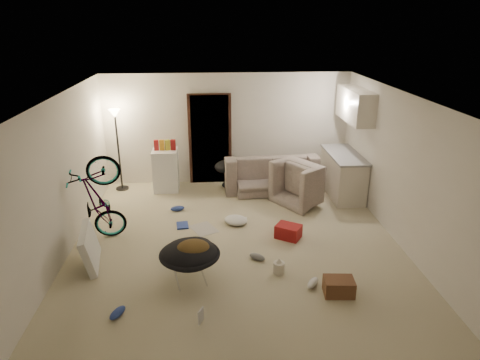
{
  "coord_description": "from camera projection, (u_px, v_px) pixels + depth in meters",
  "views": [
    {
      "loc": [
        -0.41,
        -6.45,
        3.62
      ],
      "look_at": [
        0.11,
        0.6,
        0.92
      ],
      "focal_mm": 32.0,
      "sensor_mm": 36.0,
      "label": 1
    }
  ],
  "objects": [
    {
      "name": "door_trim",
      "position": [
        210.0,
        140.0,
        9.68
      ],
      "size": [
        0.97,
        0.04,
        2.1
      ],
      "primitive_type": "cube",
      "color": "#371C13",
      "rests_on": "floor"
    },
    {
      "name": "newspaper",
      "position": [
        204.0,
        229.0,
        7.8
      ],
      "size": [
        0.57,
        0.63,
        0.01
      ],
      "primitive_type": "cube",
      "rotation": [
        0.0,
        0.0,
        0.47
      ],
      "color": "#B0AAA2",
      "rests_on": "floor"
    },
    {
      "name": "book_asset",
      "position": [
        199.0,
        325.0,
        5.35
      ],
      "size": [
        0.24,
        0.22,
        0.02
      ],
      "primitive_type": "imported",
      "rotation": [
        0.0,
        0.0,
        1.09
      ],
      "color": "maroon",
      "rests_on": "floor"
    },
    {
      "name": "ceiling",
      "position": [
        236.0,
        96.0,
        6.43
      ],
      "size": [
        5.5,
        6.0,
        0.02
      ],
      "primitive_type": "cube",
      "color": "white",
      "rests_on": "wall_back"
    },
    {
      "name": "snack_box_3",
      "position": [
        173.0,
        146.0,
        9.26
      ],
      "size": [
        0.11,
        0.08,
        0.3
      ],
      "primitive_type": "cube",
      "rotation": [
        0.0,
        0.0,
        -0.16
      ],
      "color": "maroon",
      "rests_on": "mini_fridge"
    },
    {
      "name": "kitchen_counter",
      "position": [
        343.0,
        175.0,
        9.2
      ],
      "size": [
        0.6,
        1.5,
        0.88
      ],
      "primitive_type": "cube",
      "color": "beige",
      "rests_on": "floor"
    },
    {
      "name": "mini_fridge",
      "position": [
        166.0,
        170.0,
        9.44
      ],
      "size": [
        0.55,
        0.55,
        0.92
      ],
      "primitive_type": "cube",
      "rotation": [
        0.0,
        0.0,
        0.01
      ],
      "color": "white",
      "rests_on": "floor"
    },
    {
      "name": "wall_left",
      "position": [
        60.0,
        179.0,
        6.69
      ],
      "size": [
        0.02,
        6.0,
        2.5
      ],
      "primitive_type": "cube",
      "color": "silver",
      "rests_on": "floor"
    },
    {
      "name": "clothes_lump_c",
      "position": [
        236.0,
        220.0,
        7.99
      ],
      "size": [
        0.58,
        0.56,
        0.14
      ],
      "primitive_type": "ellipsoid",
      "rotation": [
        0.0,
        0.0,
        -0.55
      ],
      "color": "silver",
      "rests_on": "floor"
    },
    {
      "name": "bicycle",
      "position": [
        101.0,
        218.0,
        7.27
      ],
      "size": [
        1.68,
        0.93,
        0.92
      ],
      "primitive_type": "imported",
      "rotation": [
        0.0,
        -0.17,
        1.73
      ],
      "color": "black",
      "rests_on": "floor"
    },
    {
      "name": "drink_case_a",
      "position": [
        339.0,
        287.0,
        5.94
      ],
      "size": [
        0.44,
        0.33,
        0.24
      ],
      "primitive_type": "cube",
      "rotation": [
        0.0,
        0.0,
        -0.09
      ],
      "color": "brown",
      "rests_on": "floor"
    },
    {
      "name": "drink_case_b",
      "position": [
        288.0,
        231.0,
        7.46
      ],
      "size": [
        0.51,
        0.48,
        0.24
      ],
      "primitive_type": "cube",
      "rotation": [
        0.0,
        0.0,
        -0.56
      ],
      "color": "maroon",
      "rests_on": "floor"
    },
    {
      "name": "snack_box_0",
      "position": [
        156.0,
        147.0,
        9.24
      ],
      "size": [
        0.11,
        0.08,
        0.3
      ],
      "primitive_type": "cube",
      "rotation": [
        0.0,
        0.0,
        0.08
      ],
      "color": "maroon",
      "rests_on": "mini_fridge"
    },
    {
      "name": "shoe_4",
      "position": [
        313.0,
        283.0,
        6.13
      ],
      "size": [
        0.26,
        0.3,
        0.11
      ],
      "primitive_type": "ellipsoid",
      "rotation": [
        0.0,
        0.0,
        0.97
      ],
      "color": "white",
      "rests_on": "floor"
    },
    {
      "name": "armchair",
      "position": [
        307.0,
        186.0,
        8.92
      ],
      "size": [
        1.29,
        1.32,
        0.65
      ],
      "primitive_type": "imported",
      "rotation": [
        0.0,
        0.0,
        2.17
      ],
      "color": "#3C443C",
      "rests_on": "floor"
    },
    {
      "name": "floor_lamp",
      "position": [
        117.0,
        132.0,
        9.17
      ],
      "size": [
        0.28,
        0.28,
        1.81
      ],
      "color": "black",
      "rests_on": "floor"
    },
    {
      "name": "saucer_chair",
      "position": [
        190.0,
        259.0,
        6.14
      ],
      "size": [
        0.88,
        0.88,
        0.62
      ],
      "color": "silver",
      "rests_on": "floor"
    },
    {
      "name": "book_blue",
      "position": [
        182.0,
        225.0,
        7.91
      ],
      "size": [
        0.24,
        0.31,
        0.03
      ],
      "primitive_type": "cube",
      "rotation": [
        0.0,
        0.0,
        0.12
      ],
      "color": "#293F96",
      "rests_on": "floor"
    },
    {
      "name": "hoodie",
      "position": [
        193.0,
        248.0,
        6.04
      ],
      "size": [
        0.53,
        0.47,
        0.22
      ],
      "primitive_type": "ellipsoid",
      "rotation": [
        0.0,
        0.0,
        0.15
      ],
      "color": "brown",
      "rests_on": "saucer_chair"
    },
    {
      "name": "juicer",
      "position": [
        279.0,
        267.0,
        6.44
      ],
      "size": [
        0.17,
        0.17,
        0.25
      ],
      "color": "beige",
      "rests_on": "floor"
    },
    {
      "name": "kitchen_uppers",
      "position": [
        355.0,
        105.0,
        8.67
      ],
      "size": [
        0.38,
        1.4,
        0.65
      ],
      "primitive_type": "cube",
      "color": "beige",
      "rests_on": "wall_right"
    },
    {
      "name": "shoe_2",
      "position": [
        118.0,
        313.0,
        5.51
      ],
      "size": [
        0.24,
        0.31,
        0.11
      ],
      "primitive_type": "ellipsoid",
      "rotation": [
        0.0,
        0.0,
        1.09
      ],
      "color": "#293F96",
      "rests_on": "floor"
    },
    {
      "name": "shoe_0",
      "position": [
        177.0,
        208.0,
        8.52
      ],
      "size": [
        0.3,
        0.17,
        0.1
      ],
      "primitive_type": "ellipsoid",
      "rotation": [
        0.0,
        0.0,
        0.21
      ],
      "color": "#293F96",
      "rests_on": "floor"
    },
    {
      "name": "sofa_drape",
      "position": [
        227.0,
        167.0,
        9.42
      ],
      "size": [
        0.62,
        0.54,
        0.28
      ],
      "primitive_type": "ellipsoid",
      "rotation": [
        0.0,
        0.0,
        0.16
      ],
      "color": "black",
      "rests_on": "sofa"
    },
    {
      "name": "sofa",
      "position": [
        270.0,
        176.0,
        9.57
      ],
      "size": [
        2.08,
        0.9,
        0.6
      ],
      "primitive_type": "imported",
      "rotation": [
        0.0,
        0.0,
        3.19
      ],
      "color": "#3C443C",
      "rests_on": "floor"
    },
    {
      "name": "floor",
      "position": [
        236.0,
        243.0,
        7.33
      ],
      "size": [
        5.5,
        6.0,
        0.02
      ],
      "primitive_type": "cube",
      "color": "#C3B896",
      "rests_on": "ground"
    },
    {
      "name": "clothes_lump_b",
      "position": [
        232.0,
        184.0,
        9.68
      ],
      "size": [
        0.6,
        0.56,
        0.15
      ],
      "primitive_type": "ellipsoid",
      "rotation": [
        0.0,
        0.0,
        0.33
      ],
      "color": "black",
      "rests_on": "floor"
    },
    {
      "name": "wall_back",
      "position": [
        227.0,
        129.0,
        9.69
      ],
      "size": [
        5.5,
        0.02,
        2.5
      ],
      "primitive_type": "cube",
      "color": "silver",
      "rests_on": "floor"
    },
    {
      "name": "clothes_lump_a",
      "position": [
        194.0,
        245.0,
        7.06
      ],
      "size": [
        0.6,
        0.51,
        0.19
      ],
      "primitive_type": "ellipsoid",
      "rotation": [
        0.0,
        0.0,
        0.02
      ],
      "color": "black",
      "rests_on": "floor"
    },
    {
      "name": "counter_top",
      "position": [
        344.0,
        155.0,
        9.04
      ],
      "size": [
        0.64,
        1.54,
        0.04
      ],
      "primitive_type": "cube",
      "color": "gray",
      "rests_on": "kitchen_counter"
    },
    {
      "name": "tv_box",
      "position": [
        90.0,
        247.0,
        6.59
      ],
      "size": [
        0.38,
        0.93,
        0.6
      ],
      "primitive_type": "cube",
      "rotation": [
        0.0,
        -0.21,
        0.17
      ],
      "color": "silver",
      "rests_on": "floor"
    },
    {
      "name": "shoe_3",
      "position": [
        257.0,
        257.0,
        6.8
      ],
      "size": [
        0.29,
        0.25,
        0.1
      ],
      "primitive_type": "ellipsoid",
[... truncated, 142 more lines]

